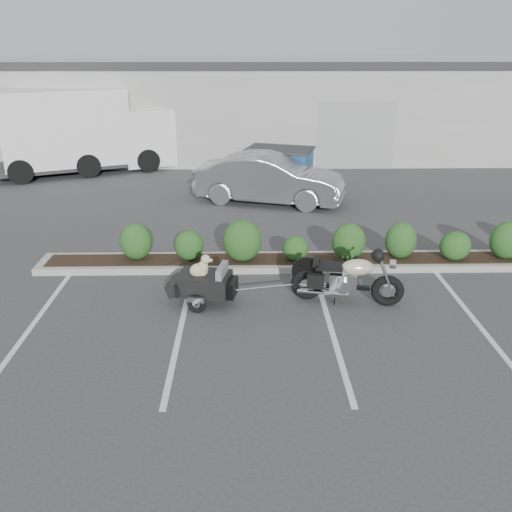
{
  "coord_description": "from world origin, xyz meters",
  "views": [
    {
      "loc": [
        -0.31,
        -9.2,
        4.84
      ],
      "look_at": [
        -0.11,
        0.92,
        0.75
      ],
      "focal_mm": 38.0,
      "sensor_mm": 36.0,
      "label": 1
    }
  ],
  "objects_px": {
    "motorcycle": "(347,279)",
    "delivery_truck": "(86,132)",
    "sedan": "(269,179)",
    "dumpster": "(279,169)",
    "pet_trailer": "(203,283)"
  },
  "relations": [
    {
      "from": "sedan",
      "to": "delivery_truck",
      "type": "bearing_deg",
      "value": 73.12
    },
    {
      "from": "pet_trailer",
      "to": "dumpster",
      "type": "relative_size",
      "value": 0.7
    },
    {
      "from": "pet_trailer",
      "to": "dumpster",
      "type": "height_order",
      "value": "dumpster"
    },
    {
      "from": "pet_trailer",
      "to": "sedan",
      "type": "relative_size",
      "value": 0.39
    },
    {
      "from": "pet_trailer",
      "to": "dumpster",
      "type": "xyz_separation_m",
      "value": [
        1.96,
        8.49,
        0.28
      ]
    },
    {
      "from": "sedan",
      "to": "motorcycle",
      "type": "bearing_deg",
      "value": -153.86
    },
    {
      "from": "motorcycle",
      "to": "sedan",
      "type": "distance_m",
      "value": 7.1
    },
    {
      "from": "sedan",
      "to": "dumpster",
      "type": "distance_m",
      "value": 1.57
    },
    {
      "from": "pet_trailer",
      "to": "delivery_truck",
      "type": "distance_m",
      "value": 12.63
    },
    {
      "from": "motorcycle",
      "to": "delivery_truck",
      "type": "xyz_separation_m",
      "value": [
        -8.03,
        11.47,
        0.99
      ]
    },
    {
      "from": "motorcycle",
      "to": "sedan",
      "type": "height_order",
      "value": "sedan"
    },
    {
      "from": "pet_trailer",
      "to": "delivery_truck",
      "type": "relative_size",
      "value": 0.25
    },
    {
      "from": "sedan",
      "to": "delivery_truck",
      "type": "xyz_separation_m",
      "value": [
        -6.83,
        4.47,
        0.74
      ]
    },
    {
      "from": "pet_trailer",
      "to": "delivery_truck",
      "type": "xyz_separation_m",
      "value": [
        -5.26,
        11.44,
        1.06
      ]
    },
    {
      "from": "dumpster",
      "to": "delivery_truck",
      "type": "distance_m",
      "value": 7.84
    }
  ]
}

